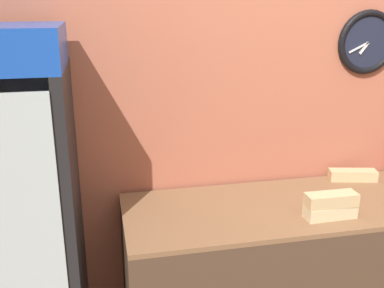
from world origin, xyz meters
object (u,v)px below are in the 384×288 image
sandwich_stack_bottom (330,212)px  sandwich_stack_middle (331,200)px  beverage_cooler (2,208)px  sandwich_flat_left (353,175)px

sandwich_stack_bottom → sandwich_stack_middle: bearing=0.0°
beverage_cooler → sandwich_stack_bottom: 1.61m
sandwich_stack_bottom → sandwich_stack_middle: 0.07m
sandwich_stack_bottom → sandwich_stack_middle: size_ratio=1.00×
beverage_cooler → sandwich_stack_bottom: beverage_cooler is taller
beverage_cooler → sandwich_stack_bottom: bearing=-8.9°
beverage_cooler → sandwich_flat_left: size_ratio=6.37×
sandwich_stack_middle → sandwich_flat_left: sandwich_stack_middle is taller
beverage_cooler → sandwich_stack_bottom: (1.59, -0.25, -0.06)m
sandwich_stack_bottom → sandwich_flat_left: (0.38, 0.43, -0.00)m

